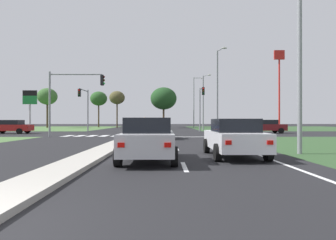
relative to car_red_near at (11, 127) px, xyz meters
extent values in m
plane|color=black|center=(14.43, 0.16, -0.79)|extent=(200.00, 200.00, 0.00)
cube|color=#476B38|center=(-11.07, 24.66, -0.78)|extent=(35.00, 35.00, 0.01)
cube|color=#2D4C28|center=(39.93, 24.66, -0.78)|extent=(35.00, 35.00, 0.01)
cube|color=#ADA89E|center=(14.43, -18.84, -0.72)|extent=(1.20, 22.00, 0.14)
cube|color=gray|center=(14.43, 25.16, -0.72)|extent=(1.20, 36.00, 0.14)
cube|color=silver|center=(17.93, -24.04, -0.78)|extent=(0.14, 2.00, 0.01)
cube|color=silver|center=(17.93, -18.04, -0.78)|extent=(0.14, 2.00, 0.01)
cube|color=silver|center=(17.93, -12.04, -0.78)|extent=(0.14, 2.00, 0.01)
cube|color=silver|center=(17.93, -6.04, -0.78)|extent=(0.14, 2.00, 0.01)
cube|color=silver|center=(21.28, -17.84, -0.78)|extent=(0.14, 24.00, 0.01)
cube|color=silver|center=(18.23, -6.84, -0.78)|extent=(6.40, 0.50, 0.01)
cube|color=silver|center=(8.03, -5.04, -0.78)|extent=(0.70, 2.80, 0.01)
cube|color=silver|center=(9.18, -5.04, -0.78)|extent=(0.70, 2.80, 0.01)
cube|color=silver|center=(10.33, -5.04, -0.78)|extent=(0.70, 2.80, 0.01)
cube|color=silver|center=(11.48, -5.04, -0.78)|extent=(0.70, 2.80, 0.01)
cube|color=silver|center=(12.63, -5.04, -0.78)|extent=(0.70, 2.80, 0.01)
cube|color=#A31919|center=(-0.03, 0.00, -0.12)|extent=(4.46, 1.86, 0.70)
cube|color=black|center=(0.12, 0.00, 0.49)|extent=(2.05, 1.64, 0.52)
cube|color=red|center=(2.22, -0.71, -0.05)|extent=(0.04, 0.20, 0.14)
cube|color=red|center=(2.22, 0.71, -0.05)|extent=(0.04, 0.20, 0.14)
cylinder|color=black|center=(-1.46, 0.93, -0.47)|extent=(0.64, 0.22, 0.64)
cylinder|color=black|center=(1.39, -0.93, -0.47)|extent=(0.64, 0.22, 0.64)
cylinder|color=black|center=(1.39, 0.93, -0.47)|extent=(0.64, 0.22, 0.64)
cube|color=silver|center=(20.09, -21.43, -0.12)|extent=(1.81, 4.36, 0.69)
cube|color=black|center=(20.09, -21.58, 0.48)|extent=(1.59, 2.01, 0.52)
cube|color=red|center=(19.40, -23.63, -0.06)|extent=(0.20, 0.04, 0.14)
cube|color=red|center=(20.78, -23.63, -0.06)|extent=(0.20, 0.04, 0.14)
cylinder|color=black|center=(19.19, -20.04, -0.47)|extent=(0.22, 0.64, 0.64)
cylinder|color=black|center=(21.00, -20.04, -0.47)|extent=(0.22, 0.64, 0.64)
cylinder|color=black|center=(19.19, -22.83, -0.47)|extent=(0.22, 0.64, 0.64)
cylinder|color=black|center=(21.00, -22.83, -0.47)|extent=(0.22, 0.64, 0.64)
cube|color=maroon|center=(29.08, 0.94, -0.11)|extent=(4.29, 1.87, 0.72)
cube|color=black|center=(29.23, 0.94, 0.51)|extent=(1.97, 1.64, 0.52)
cube|color=red|center=(31.24, 0.23, -0.03)|extent=(0.04, 0.20, 0.14)
cube|color=red|center=(31.24, 1.65, -0.03)|extent=(0.04, 0.20, 0.14)
cylinder|color=black|center=(27.70, 0.01, -0.47)|extent=(0.64, 0.22, 0.64)
cylinder|color=black|center=(27.70, 1.87, -0.47)|extent=(0.64, 0.22, 0.64)
cylinder|color=black|center=(30.45, 0.01, -0.47)|extent=(0.64, 0.22, 0.64)
cylinder|color=black|center=(30.45, 1.87, -0.47)|extent=(0.64, 0.22, 0.64)
cube|color=black|center=(11.98, 15.05, -0.14)|extent=(1.80, 4.58, 0.65)
cube|color=black|center=(11.98, 15.20, 0.44)|extent=(1.59, 2.11, 0.52)
cube|color=red|center=(12.67, 17.36, -0.08)|extent=(0.20, 0.04, 0.14)
cube|color=red|center=(11.30, 17.36, -0.08)|extent=(0.20, 0.04, 0.14)
cylinder|color=black|center=(12.88, 13.58, -0.47)|extent=(0.22, 0.64, 0.64)
cylinder|color=black|center=(11.08, 13.58, -0.47)|extent=(0.22, 0.64, 0.64)
cylinder|color=black|center=(12.88, 16.51, -0.47)|extent=(0.22, 0.64, 0.64)
cylinder|color=black|center=(11.08, 16.51, -0.47)|extent=(0.22, 0.64, 0.64)
cube|color=#161E47|center=(16.73, -9.30, -0.08)|extent=(1.78, 4.30, 0.77)
cube|color=black|center=(16.73, -9.45, 0.56)|extent=(1.57, 1.98, 0.52)
cube|color=red|center=(16.05, -11.47, -0.01)|extent=(0.20, 0.04, 0.14)
cube|color=red|center=(17.41, -11.47, -0.01)|extent=(0.20, 0.04, 0.14)
cylinder|color=black|center=(15.84, -7.92, -0.47)|extent=(0.22, 0.64, 0.64)
cylinder|color=black|center=(17.62, -7.92, -0.47)|extent=(0.22, 0.64, 0.64)
cylinder|color=black|center=(15.84, -10.67, -0.47)|extent=(0.22, 0.64, 0.64)
cylinder|color=black|center=(17.62, -10.67, -0.47)|extent=(0.22, 0.64, 0.64)
cube|color=#B7B7BC|center=(16.73, -22.63, -0.11)|extent=(1.77, 4.25, 0.71)
cube|color=black|center=(16.73, -22.78, 0.50)|extent=(1.56, 1.95, 0.52)
cube|color=red|center=(16.05, -24.77, -0.04)|extent=(0.20, 0.04, 0.14)
cube|color=red|center=(17.40, -24.77, -0.04)|extent=(0.20, 0.04, 0.14)
cylinder|color=black|center=(15.84, -21.27, -0.47)|extent=(0.22, 0.64, 0.64)
cylinder|color=black|center=(17.61, -21.27, -0.47)|extent=(0.22, 0.64, 0.64)
cylinder|color=black|center=(15.84, -23.99, -0.47)|extent=(0.22, 0.64, 0.64)
cylinder|color=black|center=(17.61, -23.99, -0.47)|extent=(0.22, 0.64, 0.64)
cylinder|color=gray|center=(6.83, 6.76, 2.03)|extent=(0.18, 0.18, 5.64)
cylinder|color=gray|center=(6.83, 4.80, 4.61)|extent=(0.12, 3.93, 0.12)
cube|color=black|center=(6.83, 2.84, 4.08)|extent=(0.32, 0.26, 0.95)
sphere|color=red|center=(6.83, 2.68, 4.38)|extent=(0.20, 0.20, 0.20)
sphere|color=#3A2405|center=(6.83, 2.68, 4.08)|extent=(0.20, 0.20, 0.20)
sphere|color=black|center=(6.83, 2.68, 3.78)|extent=(0.20, 0.20, 0.20)
cylinder|color=gray|center=(6.83, -6.44, 2.17)|extent=(0.18, 0.18, 5.92)
cylinder|color=gray|center=(9.21, -6.44, 4.88)|extent=(4.75, 0.12, 0.12)
cube|color=black|center=(11.58, -6.44, 4.36)|extent=(0.26, 0.32, 0.95)
sphere|color=#360503|center=(11.74, -6.44, 4.66)|extent=(0.20, 0.20, 0.20)
sphere|color=#3A2405|center=(11.74, -6.44, 4.36)|extent=(0.20, 0.20, 0.20)
sphere|color=green|center=(11.74, -6.44, 4.06)|extent=(0.20, 0.20, 0.20)
cylinder|color=gray|center=(22.03, 6.76, 2.17)|extent=(0.18, 0.18, 5.91)
cylinder|color=gray|center=(22.03, 4.97, 4.87)|extent=(0.12, 3.58, 0.12)
cube|color=black|center=(22.03, 3.18, 4.34)|extent=(0.32, 0.26, 0.95)
sphere|color=red|center=(22.03, 3.02, 4.64)|extent=(0.20, 0.20, 0.20)
sphere|color=#3A2405|center=(22.03, 3.02, 4.34)|extent=(0.20, 0.20, 0.20)
sphere|color=black|center=(22.03, 3.02, 4.04)|extent=(0.20, 0.20, 0.20)
cylinder|color=gray|center=(23.20, -20.48, 3.84)|extent=(0.20, 0.20, 9.25)
cylinder|color=gray|center=(23.20, -0.08, 3.91)|extent=(0.20, 0.20, 9.40)
cylinder|color=gray|center=(23.41, -1.03, 8.51)|extent=(0.52, 1.93, 0.10)
ellipsoid|color=#B2B2A8|center=(23.62, -1.99, 8.41)|extent=(0.56, 0.28, 0.20)
cylinder|color=gray|center=(23.20, 12.41, 3.43)|extent=(0.20, 0.20, 8.44)
cylinder|color=gray|center=(23.53, 11.36, 7.55)|extent=(0.76, 2.13, 0.10)
ellipsoid|color=#B2B2A8|center=(23.86, 10.31, 7.45)|extent=(0.56, 0.28, 0.20)
cylinder|color=gray|center=(23.20, 27.31, 4.39)|extent=(0.20, 0.20, 10.36)
cylinder|color=gray|center=(24.02, 27.28, 9.48)|extent=(1.66, 0.16, 0.10)
ellipsoid|color=#B2B2A8|center=(24.85, 27.25, 9.38)|extent=(0.56, 0.28, 0.20)
cylinder|color=maroon|center=(14.15, 12.48, -0.24)|extent=(0.16, 0.16, 0.81)
cylinder|color=#9E8966|center=(14.15, 12.48, 0.59)|extent=(0.34, 0.34, 0.85)
sphere|color=tan|center=(14.15, 12.48, 1.13)|extent=(0.24, 0.24, 0.24)
cylinder|color=red|center=(37.13, 17.75, 5.27)|extent=(0.28, 0.28, 12.10)
cube|color=red|center=(37.13, 17.75, 12.12)|extent=(1.80, 0.30, 1.60)
torus|color=yellow|center=(36.74, 17.92, 12.12)|extent=(0.96, 0.16, 0.96)
torus|color=yellow|center=(37.53, 17.92, 12.12)|extent=(0.96, 0.16, 0.96)
cylinder|color=silver|center=(-0.31, 5.26, 1.02)|extent=(0.24, 0.24, 3.61)
cube|color=#197F33|center=(-0.31, 5.26, 3.37)|extent=(1.80, 0.24, 1.10)
cube|color=black|center=(-0.31, 5.26, 4.27)|extent=(1.80, 0.24, 0.70)
cylinder|color=#423323|center=(-7.47, 28.89, 1.94)|extent=(0.38, 0.38, 5.45)
ellipsoid|color=#38602D|center=(-7.47, 28.89, 5.78)|extent=(4.08, 4.08, 3.47)
cylinder|color=#423323|center=(2.49, 32.48, 1.90)|extent=(0.32, 0.32, 5.38)
ellipsoid|color=#285123|center=(2.49, 32.48, 5.61)|extent=(3.71, 3.71, 3.16)
cylinder|color=#423323|center=(7.34, 27.83, 1.90)|extent=(0.28, 0.28, 5.37)
ellipsoid|color=#4C4728|center=(7.34, 27.83, 5.46)|extent=(3.20, 3.20, 2.72)
cylinder|color=#423323|center=(16.97, 27.45, 1.50)|extent=(0.38, 0.38, 4.57)
ellipsoid|color=#1E421E|center=(16.97, 27.45, 5.26)|extent=(5.38, 5.38, 4.57)
camera|label=1|loc=(17.33, -33.30, 0.66)|focal=31.59mm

